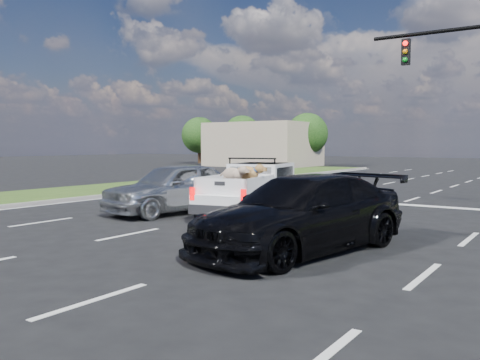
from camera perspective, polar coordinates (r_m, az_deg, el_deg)
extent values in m
plane|color=black|center=(11.57, -6.36, -6.96)|extent=(160.00, 160.00, 0.00)
cube|color=silver|center=(19.46, -6.63, -2.49)|extent=(0.12, 60.00, 0.01)
cube|color=silver|center=(17.39, 2.15, -3.24)|extent=(0.12, 60.00, 0.01)
cube|color=silver|center=(15.83, 12.98, -4.05)|extent=(0.12, 60.00, 0.01)
cube|color=silver|center=(21.93, -13.67, -1.84)|extent=(0.15, 60.00, 0.01)
cube|color=silver|center=(20.16, 12.46, -2.33)|extent=(17.00, 0.45, 0.01)
cube|color=#274515|center=(23.99, -18.01, -1.33)|extent=(5.00, 60.00, 0.10)
cube|color=gray|center=(22.11, -14.11, -1.64)|extent=(0.15, 60.00, 0.14)
cube|color=black|center=(20.21, 18.13, 13.50)|extent=(0.30, 0.18, 0.95)
sphere|color=#FF0907|center=(20.16, 18.06, 14.39)|extent=(0.18, 0.18, 0.18)
cube|color=tan|center=(52.36, 2.64, 4.00)|extent=(10.00, 8.00, 4.40)
cylinder|color=#332114|center=(59.78, -4.55, 2.92)|extent=(0.44, 0.44, 2.16)
sphere|color=#11340E|center=(59.78, -4.57, 5.05)|extent=(4.20, 4.20, 4.20)
cylinder|color=#332114|center=(56.22, 0.23, 2.86)|extent=(0.44, 0.44, 2.16)
sphere|color=#11340E|center=(56.22, 0.23, 5.13)|extent=(4.20, 4.20, 4.20)
cylinder|color=#332114|center=(52.18, 7.54, 2.74)|extent=(0.44, 0.44, 2.16)
sphere|color=#11340E|center=(52.18, 7.57, 5.18)|extent=(4.20, 4.20, 4.20)
cylinder|color=black|center=(14.62, -4.23, -3.31)|extent=(0.38, 0.71, 0.68)
cylinder|color=black|center=(13.99, 1.45, -3.63)|extent=(0.38, 0.71, 0.68)
cylinder|color=black|center=(17.60, 0.61, -2.06)|extent=(0.38, 0.71, 0.68)
cylinder|color=black|center=(17.08, 5.44, -2.26)|extent=(0.38, 0.71, 0.68)
cube|color=white|center=(15.81, 1.04, -1.84)|extent=(2.60, 4.96, 0.46)
cube|color=white|center=(16.79, 2.44, 0.60)|extent=(2.01, 2.33, 0.77)
cube|color=black|center=(15.85, 1.18, 0.50)|extent=(1.36, 0.30, 0.55)
cylinder|color=black|center=(15.94, 1.34, 2.44)|extent=(1.58, 0.37, 0.04)
cube|color=black|center=(14.82, -0.44, -1.43)|extent=(2.01, 2.54, 0.05)
cube|color=white|center=(15.11, -3.08, -0.35)|extent=(0.53, 2.24, 0.46)
cube|color=white|center=(14.52, 2.31, -0.53)|extent=(0.53, 2.24, 0.46)
cube|color=white|center=(13.80, -2.23, -0.77)|extent=(1.57, 0.39, 0.46)
cube|color=#CF0407|center=(13.99, -5.36, -1.56)|extent=(0.15, 0.08, 0.36)
cube|color=#CF0407|center=(13.35, 0.39, -1.81)|extent=(0.15, 0.08, 0.36)
cube|color=black|center=(13.75, -2.44, -3.39)|extent=(1.73, 0.60, 0.27)
imported|color=#B2B5BA|center=(16.48, -7.35, -0.83)|extent=(2.81, 5.09, 1.64)
imported|color=black|center=(10.52, 6.87, -3.75)|extent=(3.29, 5.74, 1.57)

